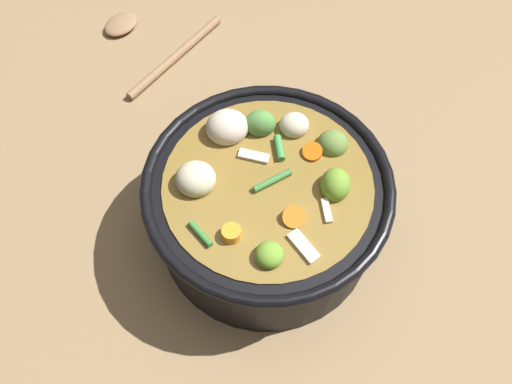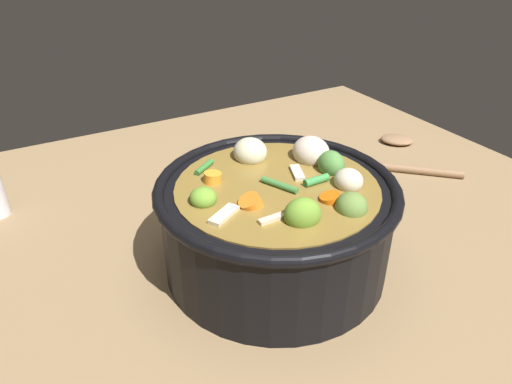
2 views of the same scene
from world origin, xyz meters
name	(u,v)px [view 1 (image 1 of 2)]	position (x,y,z in m)	size (l,w,h in m)	color
ground_plane	(266,228)	(0.00, 0.00, 0.00)	(1.10, 1.10, 0.00)	#8C704C
cooking_pot	(267,204)	(0.00, 0.00, 0.07)	(0.29, 0.29, 0.15)	black
wooden_spoon	(146,39)	(0.16, -0.37, 0.01)	(0.21, 0.21, 0.02)	#906B4A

